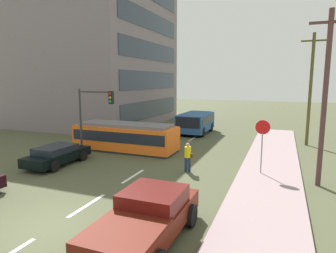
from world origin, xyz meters
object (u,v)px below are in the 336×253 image
(pedestrian_crossing, at_px, (188,156))
(pickup_truck_parked, at_px, (147,218))
(city_bus, at_px, (196,122))
(streetcar_tram, at_px, (125,136))
(parked_sedan_mid, at_px, (57,155))
(stop_sign, at_px, (262,136))
(utility_pole_mid, at_px, (310,88))
(traffic_light_mast, at_px, (94,109))
(utility_pole_near, at_px, (325,97))

(pedestrian_crossing, height_order, pickup_truck_parked, pedestrian_crossing)
(city_bus, distance_m, pedestrian_crossing, 12.44)
(streetcar_tram, relative_size, parked_sedan_mid, 1.79)
(pedestrian_crossing, bearing_deg, stop_sign, 13.14)
(streetcar_tram, height_order, pickup_truck_parked, streetcar_tram)
(city_bus, bearing_deg, stop_sign, -58.29)
(streetcar_tram, bearing_deg, utility_pole_mid, 28.52)
(stop_sign, bearing_deg, streetcar_tram, 166.23)
(city_bus, xyz_separation_m, stop_sign, (6.90, -11.16, 1.09))
(pedestrian_crossing, distance_m, parked_sedan_mid, 8.01)
(streetcar_tram, height_order, stop_sign, stop_sign)
(traffic_light_mast, relative_size, utility_pole_mid, 0.52)
(streetcar_tram, distance_m, parked_sedan_mid, 5.22)
(utility_pole_near, bearing_deg, parked_sedan_mid, -172.93)
(traffic_light_mast, bearing_deg, streetcar_tram, 60.51)
(stop_sign, xyz_separation_m, traffic_light_mast, (-10.87, 0.28, 1.01))
(pickup_truck_parked, relative_size, traffic_light_mast, 1.10)
(pickup_truck_parked, xyz_separation_m, utility_pole_mid, (5.71, 17.44, 3.72))
(parked_sedan_mid, xyz_separation_m, traffic_light_mast, (0.85, 2.70, 2.58))
(pickup_truck_parked, bearing_deg, utility_pole_near, 53.72)
(pedestrian_crossing, bearing_deg, traffic_light_mast, 170.41)
(streetcar_tram, xyz_separation_m, pedestrian_crossing, (5.83, -3.27, -0.10))
(pickup_truck_parked, bearing_deg, parked_sedan_mid, 146.52)
(stop_sign, distance_m, utility_pole_near, 3.52)
(traffic_light_mast, bearing_deg, pedestrian_crossing, -9.59)
(pedestrian_crossing, bearing_deg, parked_sedan_mid, -169.07)
(utility_pole_near, bearing_deg, streetcar_tram, 166.42)
(streetcar_tram, relative_size, utility_pole_mid, 0.88)
(pickup_truck_parked, distance_m, traffic_light_mast, 11.95)
(pickup_truck_parked, xyz_separation_m, traffic_light_mast, (-7.99, 8.55, 2.41))
(parked_sedan_mid, xyz_separation_m, utility_pole_near, (14.44, 1.79, 3.71))
(pedestrian_crossing, height_order, utility_pole_mid, utility_pole_mid)
(pedestrian_crossing, bearing_deg, city_bus, 104.14)
(city_bus, height_order, stop_sign, stop_sign)
(parked_sedan_mid, distance_m, stop_sign, 12.06)
(streetcar_tram, xyz_separation_m, pickup_truck_parked, (6.81, -10.64, -0.25))
(parked_sedan_mid, relative_size, stop_sign, 1.48)
(streetcar_tram, distance_m, traffic_light_mast, 3.23)
(parked_sedan_mid, bearing_deg, traffic_light_mast, 72.60)
(pickup_truck_parked, bearing_deg, utility_pole_mid, 71.87)
(streetcar_tram, bearing_deg, utility_pole_near, -13.58)
(pickup_truck_parked, bearing_deg, city_bus, 101.70)
(pedestrian_crossing, bearing_deg, streetcar_tram, 150.67)
(streetcar_tram, xyz_separation_m, utility_pole_near, (12.42, -3.00, 3.28))
(pickup_truck_parked, bearing_deg, pedestrian_crossing, 97.61)
(streetcar_tram, relative_size, utility_pole_near, 0.92)
(traffic_light_mast, bearing_deg, city_bus, 69.94)
(stop_sign, relative_size, utility_pole_near, 0.35)
(stop_sign, bearing_deg, utility_pole_near, -12.92)
(stop_sign, xyz_separation_m, utility_pole_near, (2.73, -0.63, 2.13))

